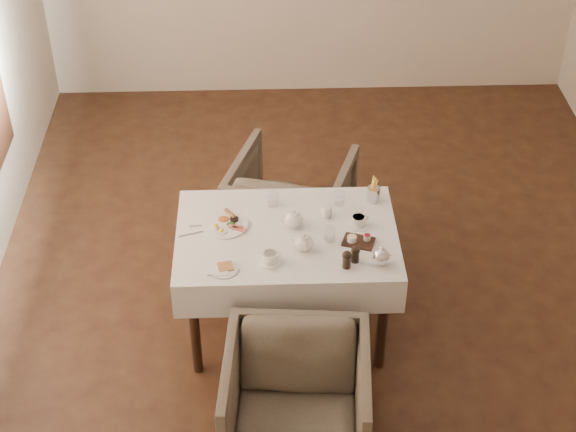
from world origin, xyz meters
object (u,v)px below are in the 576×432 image
at_px(armchair_near, 296,405).
at_px(breakfast_plate, 226,224).
at_px(teapot_centre, 294,218).
at_px(armchair_far, 291,204).
at_px(table, 287,249).

height_order(armchair_near, breakfast_plate, breakfast_plate).
distance_m(breakfast_plate, teapot_centre, 0.40).
bearing_deg(teapot_centre, armchair_near, -89.89).
xyz_separation_m(armchair_far, breakfast_plate, (-0.41, -0.73, 0.41)).
bearing_deg(table, teapot_centre, 55.96).
height_order(armchair_far, breakfast_plate, breakfast_plate).
bearing_deg(teapot_centre, armchair_far, 90.40).
xyz_separation_m(breakfast_plate, teapot_centre, (0.40, -0.03, 0.05)).
xyz_separation_m(table, armchair_far, (0.06, 0.82, -0.29)).
bearing_deg(breakfast_plate, armchair_far, 51.80).
distance_m(table, armchair_far, 0.87).
xyz_separation_m(table, teapot_centre, (0.04, 0.06, 0.17)).
bearing_deg(table, armchair_near, -88.87).
distance_m(armchair_far, breakfast_plate, 0.93).
distance_m(table, armchair_near, 0.97).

